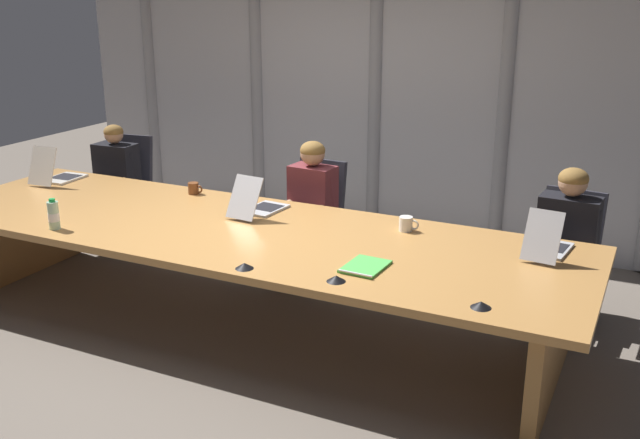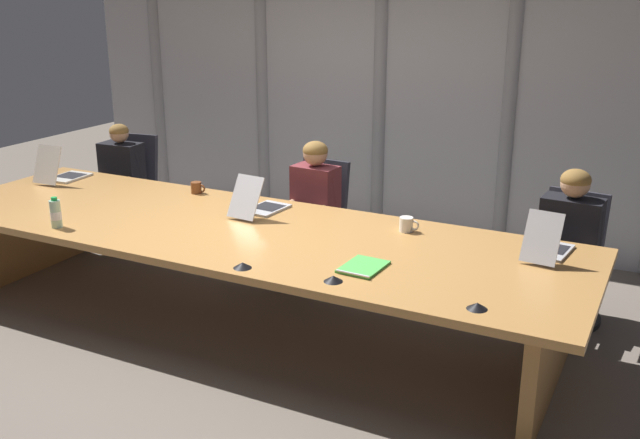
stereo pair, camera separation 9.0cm
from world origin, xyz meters
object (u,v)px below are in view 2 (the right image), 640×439
(person_center, at_px, (567,239))
(conference_mic_left_side, at_px, (477,306))
(laptop_center, at_px, (548,246))
(office_chair_center, at_px, (564,273))
(office_chair_left_end, at_px, (130,199))
(laptop_left_end, at_px, (62,173))
(coffee_mug_far, at_px, (407,224))
(water_bottle_primary, at_px, (56,214))
(conference_mic_middle, at_px, (242,265))
(spiral_notepad, at_px, (363,267))
(office_chair_left_mid, at_px, (315,231))
(conference_mic_right_side, at_px, (333,279))
(person_left_end, at_px, (116,177))
(person_left_mid, at_px, (310,202))
(coffee_mug_near, at_px, (197,188))
(laptop_left_mid, at_px, (260,205))

(person_center, bearing_deg, conference_mic_left_side, -3.61)
(laptop_center, distance_m, office_chair_center, 0.90)
(office_chair_left_end, bearing_deg, laptop_left_end, -7.51)
(office_chair_left_end, height_order, coffee_mug_far, office_chair_left_end)
(water_bottle_primary, bearing_deg, office_chair_left_end, 117.74)
(conference_mic_middle, bearing_deg, spiral_notepad, 26.51)
(office_chair_left_mid, height_order, office_chair_center, office_chair_left_mid)
(conference_mic_right_side, bearing_deg, spiral_notepad, 75.05)
(laptop_left_end, relative_size, office_chair_left_mid, 0.51)
(laptop_center, distance_m, conference_mic_right_side, 1.39)
(conference_mic_left_side, height_order, conference_mic_middle, same)
(person_left_end, distance_m, person_center, 4.04)
(office_chair_center, distance_m, conference_mic_left_side, 1.80)
(water_bottle_primary, xyz_separation_m, conference_mic_right_side, (2.11, 0.00, -0.08))
(office_chair_left_mid, bearing_deg, person_left_mid, 17.41)
(conference_mic_right_side, bearing_deg, water_bottle_primary, -179.93)
(office_chair_left_mid, distance_m, coffee_mug_near, 1.06)
(water_bottle_primary, bearing_deg, coffee_mug_far, 24.95)
(office_chair_left_end, height_order, water_bottle_primary, office_chair_left_end)
(coffee_mug_far, distance_m, conference_mic_middle, 1.23)
(person_left_end, height_order, coffee_mug_far, person_left_end)
(coffee_mug_far, relative_size, conference_mic_right_side, 1.26)
(person_left_mid, bearing_deg, conference_mic_right_side, 36.47)
(laptop_left_mid, relative_size, office_chair_left_end, 0.54)
(office_chair_center, height_order, person_center, person_center)
(conference_mic_right_side, bearing_deg, conference_mic_left_side, 0.66)
(person_left_mid, xyz_separation_m, conference_mic_middle, (0.42, -1.65, 0.11))
(office_chair_left_end, xyz_separation_m, person_center, (4.05, -0.16, 0.29))
(conference_mic_right_side, bearing_deg, office_chair_center, 60.14)
(conference_mic_left_side, bearing_deg, office_chair_center, 83.89)
(office_chair_center, bearing_deg, spiral_notepad, -24.40)
(laptop_center, distance_m, person_left_end, 4.07)
(laptop_left_end, relative_size, person_left_mid, 0.42)
(person_left_end, bearing_deg, office_chair_left_end, 178.31)
(office_chair_left_end, relative_size, coffee_mug_near, 7.40)
(coffee_mug_far, bearing_deg, office_chair_center, 38.16)
(office_chair_left_mid, bearing_deg, laptop_left_end, -64.47)
(office_chair_left_mid, bearing_deg, office_chair_center, 93.61)
(person_left_mid, height_order, water_bottle_primary, person_left_mid)
(person_left_end, bearing_deg, spiral_notepad, 63.42)
(laptop_left_mid, height_order, coffee_mug_far, laptop_left_mid)
(office_chair_center, bearing_deg, person_left_mid, -77.78)
(conference_mic_left_side, bearing_deg, office_chair_left_end, 155.65)
(conference_mic_middle, xyz_separation_m, conference_mic_right_side, (0.56, 0.06, 0.00))
(laptop_left_mid, xyz_separation_m, office_chair_left_mid, (0.02, 0.83, -0.45))
(laptop_center, relative_size, conference_mic_left_side, 4.45)
(office_chair_center, bearing_deg, water_bottle_primary, -52.95)
(office_chair_center, height_order, conference_mic_middle, office_chair_center)
(laptop_center, distance_m, coffee_mug_near, 2.76)
(laptop_left_end, distance_m, conference_mic_right_side, 3.17)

